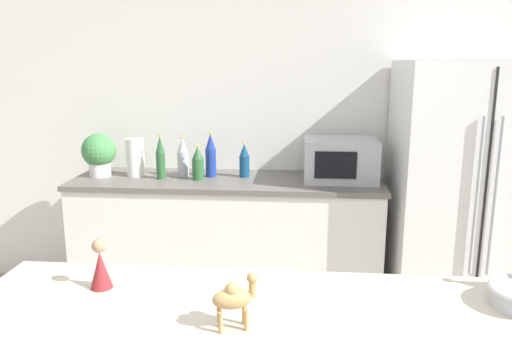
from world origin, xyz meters
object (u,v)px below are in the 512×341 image
Objects in this scene: refrigerator at (463,194)px; potted_plant at (99,153)px; microwave at (340,160)px; back_bottle_0 at (198,163)px; wise_man_figurine_blue at (100,267)px; back_bottle_4 at (211,156)px; back_bottle_1 at (244,161)px; back_bottle_2 at (160,158)px; back_bottle_3 at (183,157)px; camel_figurine at (234,297)px; paper_towel_roll at (135,157)px.

refrigerator is 5.64× the size of potted_plant.
potted_plant is at bearing -179.21° from microwave.
back_bottle_0 is (0.70, -0.04, -0.05)m from potted_plant.
microwave is 2.10m from wise_man_figurine_blue.
back_bottle_0 is 0.13m from back_bottle_4.
microwave is 2.06× the size of back_bottle_0.
potted_plant is 1.01m from back_bottle_1.
refrigerator reaches higher than wise_man_figurine_blue.
back_bottle_2 reaches higher than back_bottle_1.
back_bottle_4 is (-0.88, 0.04, 0.01)m from microwave.
microwave is at bearing -2.31° from back_bottle_4.
potted_plant is 0.62× the size of microwave.
back_bottle_1 is 0.43m from back_bottle_3.
back_bottle_1 is at bearing 2.49° from back_bottle_3.
back_bottle_3 is 0.90× the size of back_bottle_4.
back_bottle_4 is 1.93× the size of wise_man_figurine_blue.
wise_man_figurine_blue reaches higher than camel_figurine.
back_bottle_3 is 2.23m from camel_figurine.
paper_towel_roll is 0.53m from back_bottle_4.
paper_towel_roll is at bearing 160.66° from back_bottle_2.
back_bottle_4 reaches higher than paper_towel_roll.
back_bottle_3 is at bearing 106.55° from camel_figurine.
paper_towel_roll is 0.94× the size of back_bottle_3.
back_bottle_4 is 1.94m from wise_man_figurine_blue.
back_bottle_4 is at bearing 175.30° from refrigerator.
microwave is at bearing -0.50° from paper_towel_roll.
back_bottle_2 is at bearing 110.56° from camel_figurine.
back_bottle_4 is (0.33, 0.09, 0.00)m from back_bottle_2.
camel_figurine is (-0.44, -2.11, 0.04)m from microwave.
back_bottle_3 is at bearing 2.09° from paper_towel_roll.
camel_figurine is (0.77, -2.06, 0.04)m from back_bottle_2.
back_bottle_4 is 2.01× the size of camel_figurine.
camel_figurine is (1.21, -2.09, 0.02)m from potted_plant.
refrigerator reaches higher than back_bottle_1.
microwave is at bearing -3.79° from back_bottle_1.
wise_man_figurine_blue is (-0.00, -1.94, 0.01)m from back_bottle_4.
back_bottle_0 is at bearing 104.07° from camel_figurine.
camel_figurine is at bearing -24.71° from wise_man_figurine_blue.
back_bottle_2 is (0.44, -0.03, -0.02)m from potted_plant.
potted_plant is 1.28× the size of back_bottle_0.
camel_figurine is (0.64, -2.14, 0.05)m from back_bottle_3.
camel_figurine is (0.51, -2.05, 0.07)m from back_bottle_0.
wise_man_figurine_blue reaches higher than back_bottle_0.
microwave is at bearing 78.24° from camel_figurine.
back_bottle_0 is at bearing -3.20° from potted_plant.
back_bottle_4 is 2.20m from camel_figurine.
microwave is 1.60× the size of back_bottle_2.
refrigerator reaches higher than back_bottle_3.
back_bottle_2 is at bearing -148.86° from back_bottle_3.
refrigerator is at bearing -1.31° from back_bottle_0.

